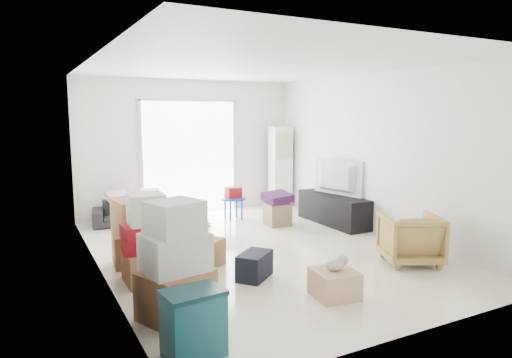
{
  "coord_description": "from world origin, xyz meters",
  "views": [
    {
      "loc": [
        -3.11,
        -5.85,
        2.02
      ],
      "look_at": [
        0.06,
        0.2,
        1.04
      ],
      "focal_mm": 32.0,
      "sensor_mm": 36.0,
      "label": 1
    }
  ],
  "objects": [
    {
      "name": "pillow_right",
      "position": [
        -0.97,
        2.54,
        0.67
      ],
      "size": [
        0.44,
        0.38,
        0.13
      ],
      "primitive_type": "cube",
      "rotation": [
        0.0,
        0.0,
        -0.22
      ],
      "color": "#E8A9C2",
      "rests_on": "sofa"
    },
    {
      "name": "television",
      "position": [
        2.0,
        0.81,
        0.61
      ],
      "size": [
        0.86,
        1.23,
        0.15
      ],
      "primitive_type": "imported",
      "rotation": [
        0.0,
        0.0,
        1.77
      ],
      "color": "black",
      "rests_on": "tv_console"
    },
    {
      "name": "pillow_left",
      "position": [
        -1.55,
        2.53,
        0.66
      ],
      "size": [
        0.42,
        0.35,
        0.12
      ],
      "primitive_type": "cube",
      "rotation": [
        0.0,
        0.0,
        0.16
      ],
      "color": "#E8A9C2",
      "rests_on": "sofa"
    },
    {
      "name": "room_shell",
      "position": [
        0.0,
        0.0,
        1.35
      ],
      "size": [
        4.98,
        6.48,
        3.18
      ],
      "color": "white",
      "rests_on": "ground"
    },
    {
      "name": "armchair",
      "position": [
        1.55,
        -1.49,
        0.37
      ],
      "size": [
        0.95,
        0.93,
        0.75
      ],
      "primitive_type": "imported",
      "rotation": [
        0.0,
        0.0,
        2.7
      ],
      "color": "#9C7D45",
      "rests_on": "room_shell"
    },
    {
      "name": "loose_box",
      "position": [
        -0.99,
        -0.3,
        0.18
      ],
      "size": [
        0.6,
        0.6,
        0.36
      ],
      "primitive_type": "cube",
      "rotation": [
        0.0,
        0.0,
        0.6
      ],
      "color": "#9A6745",
      "rests_on": "room_shell"
    },
    {
      "name": "tv_console",
      "position": [
        2.0,
        0.81,
        0.27
      ],
      "size": [
        0.49,
        1.62,
        0.54
      ],
      "primitive_type": "cube",
      "color": "black",
      "rests_on": "room_shell"
    },
    {
      "name": "duffel_bag",
      "position": [
        -0.6,
        -1.03,
        0.16
      ],
      "size": [
        0.58,
        0.55,
        0.32
      ],
      "primitive_type": "cube",
      "rotation": [
        0.0,
        0.0,
        0.68
      ],
      "color": "black",
      "rests_on": "room_shell"
    },
    {
      "name": "box_stack_b",
      "position": [
        -1.8,
        -0.54,
        0.47
      ],
      "size": [
        0.62,
        0.53,
        1.08
      ],
      "rotation": [
        0.0,
        0.0,
        -0.09
      ],
      "color": "#9A6745",
      "rests_on": "room_shell"
    },
    {
      "name": "wood_crate",
      "position": [
        -0.08,
        -1.96,
        0.15
      ],
      "size": [
        0.51,
        0.51,
        0.3
      ],
      "primitive_type": "cube",
      "rotation": [
        0.0,
        0.0,
        -0.13
      ],
      "color": "tan",
      "rests_on": "room_shell"
    },
    {
      "name": "kids_table",
      "position": [
        0.52,
        2.02,
        0.44
      ],
      "size": [
        0.49,
        0.49,
        0.62
      ],
      "rotation": [
        0.0,
        0.0,
        0.05
      ],
      "color": "#0847B0",
      "rests_on": "room_shell"
    },
    {
      "name": "box_stack_a",
      "position": [
        -1.8,
        -1.64,
        0.53
      ],
      "size": [
        0.81,
        0.75,
        1.19
      ],
      "rotation": [
        0.0,
        0.0,
        0.29
      ],
      "color": "#9A6745",
      "rests_on": "room_shell"
    },
    {
      "name": "sliding_door",
      "position": [
        0.0,
        2.98,
        1.24
      ],
      "size": [
        2.1,
        0.04,
        2.33
      ],
      "color": "white",
      "rests_on": "room_shell"
    },
    {
      "name": "ottoman",
      "position": [
        1.03,
        1.2,
        0.2
      ],
      "size": [
        0.44,
        0.44,
        0.41
      ],
      "primitive_type": "cube",
      "rotation": [
        0.0,
        0.0,
        -0.08
      ],
      "color": "olive",
      "rests_on": "room_shell"
    },
    {
      "name": "ac_tower",
      "position": [
        1.95,
        2.65,
        0.88
      ],
      "size": [
        0.45,
        0.3,
        1.75
      ],
      "primitive_type": "cube",
      "color": "white",
      "rests_on": "room_shell"
    },
    {
      "name": "toy_walker",
      "position": [
        -0.22,
        1.85,
        0.12
      ],
      "size": [
        0.39,
        0.36,
        0.43
      ],
      "rotation": [
        0.0,
        0.0,
        -0.31
      ],
      "color": "silver",
      "rests_on": "room_shell"
    },
    {
      "name": "sofa",
      "position": [
        -1.24,
        2.5,
        0.3
      ],
      "size": [
        1.59,
        0.69,
        0.6
      ],
      "primitive_type": "imported",
      "rotation": [
        0.0,
        0.0,
        -0.16
      ],
      "color": "#222327",
      "rests_on": "room_shell"
    },
    {
      "name": "plush_bunny",
      "position": [
        -0.05,
        -1.95,
        0.37
      ],
      "size": [
        0.3,
        0.17,
        0.15
      ],
      "rotation": [
        0.0,
        0.0,
        -0.05
      ],
      "color": "#B2ADA8",
      "rests_on": "wood_crate"
    },
    {
      "name": "storage_bins",
      "position": [
        -1.9,
        -2.42,
        0.29
      ],
      "size": [
        0.53,
        0.4,
        0.58
      ],
      "rotation": [
        0.0,
        0.0,
        0.1
      ],
      "color": "#195D69",
      "rests_on": "room_shell"
    },
    {
      "name": "blanket",
      "position": [
        1.03,
        1.2,
        0.48
      ],
      "size": [
        0.45,
        0.45,
        0.14
      ],
      "primitive_type": "cube",
      "rotation": [
        0.0,
        0.0,
        0.01
      ],
      "color": "#431C48",
      "rests_on": "ottoman"
    },
    {
      "name": "box_stack_c",
      "position": [
        -1.77,
        0.2,
        0.43
      ],
      "size": [
        0.63,
        0.57,
        0.89
      ],
      "rotation": [
        0.0,
        0.0,
        0.05
      ],
      "color": "#9A6745",
      "rests_on": "room_shell"
    }
  ]
}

